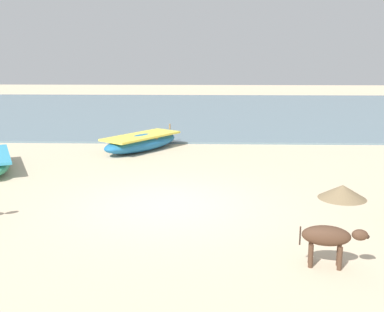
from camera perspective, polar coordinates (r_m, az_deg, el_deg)
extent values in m
plane|color=beige|center=(10.79, -3.24, -5.88)|extent=(80.00, 80.00, 0.00)
cube|color=slate|center=(27.66, -0.15, 5.46)|extent=(60.00, 20.00, 0.08)
ellipsoid|color=#1E669E|center=(16.65, -6.10, 1.60)|extent=(2.89, 3.36, 0.56)
cube|color=#EAD84C|center=(16.61, -6.12, 2.41)|extent=(2.64, 3.03, 0.07)
cube|color=olive|center=(16.80, -5.52, 2.25)|extent=(0.86, 0.67, 0.04)
cylinder|color=olive|center=(17.70, -2.69, 3.55)|extent=(0.06, 0.06, 0.20)
ellipsoid|color=#4C3323|center=(7.93, 15.83, -9.20)|extent=(0.81, 0.44, 0.33)
ellipsoid|color=#4C3323|center=(7.96, 19.55, -8.93)|extent=(0.27, 0.20, 0.18)
sphere|color=#2D2119|center=(7.98, 20.34, -9.09)|extent=(0.08, 0.08, 0.07)
cylinder|color=#4C3323|center=(8.15, 17.25, -11.22)|extent=(0.08, 0.08, 0.38)
cylinder|color=#4C3323|center=(8.00, 17.35, -11.70)|extent=(0.08, 0.08, 0.38)
cylinder|color=#4C3323|center=(8.11, 14.06, -11.12)|extent=(0.08, 0.08, 0.38)
cylinder|color=#4C3323|center=(7.96, 14.10, -11.60)|extent=(0.08, 0.08, 0.38)
cylinder|color=#2D2119|center=(7.92, 12.87, -9.33)|extent=(0.03, 0.03, 0.31)
cone|color=#7A6647|center=(11.73, 17.63, -4.11)|extent=(1.53, 1.53, 0.33)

